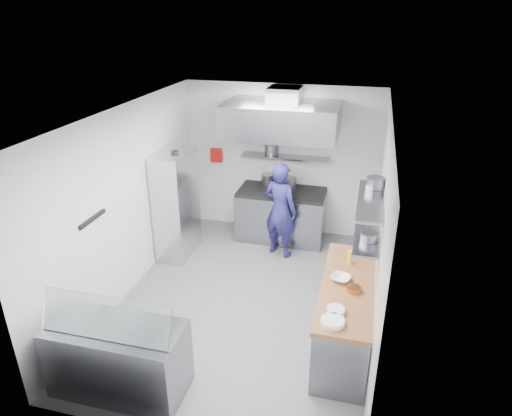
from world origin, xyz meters
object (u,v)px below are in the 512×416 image
(gas_range, at_px, (281,216))
(display_case, at_px, (119,358))
(wire_rack, at_px, (176,205))
(chef, at_px, (280,210))

(gas_range, xyz_separation_m, display_case, (-1.03, -4.10, -0.03))
(gas_range, bearing_deg, display_case, -104.07)
(gas_range, height_order, display_case, gas_range)
(wire_rack, xyz_separation_m, display_case, (0.60, -3.09, -0.50))
(gas_range, bearing_deg, wire_rack, -148.23)
(gas_range, relative_size, wire_rack, 0.86)
(gas_range, distance_m, display_case, 4.23)
(gas_range, distance_m, chef, 0.73)
(wire_rack, bearing_deg, gas_range, 31.77)
(chef, height_order, wire_rack, wire_rack)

